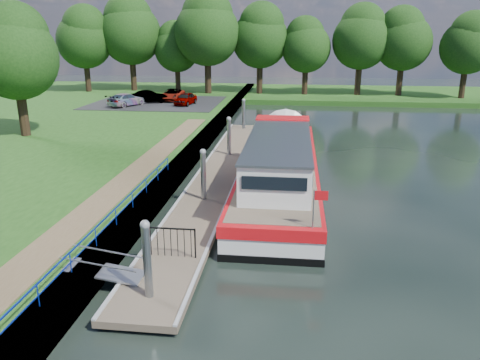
# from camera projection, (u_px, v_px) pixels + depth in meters

# --- Properties ---
(ground) EXTENTS (160.00, 160.00, 0.00)m
(ground) POSITION_uv_depth(u_px,v_px,m) (155.00, 298.00, 15.19)
(ground) COLOR black
(ground) RESTS_ON ground
(bank_edge) EXTENTS (1.10, 90.00, 0.78)m
(bank_edge) POSITION_uv_depth(u_px,v_px,m) (184.00, 163.00, 29.56)
(bank_edge) COLOR #473D2D
(bank_edge) RESTS_ON ground
(far_bank) EXTENTS (60.00, 18.00, 0.60)m
(far_bank) POSITION_uv_depth(u_px,v_px,m) (353.00, 94.00, 63.02)
(far_bank) COLOR #1D4814
(far_bank) RESTS_ON ground
(footpath) EXTENTS (1.60, 40.00, 0.05)m
(footpath) POSITION_uv_depth(u_px,v_px,m) (114.00, 191.00, 23.01)
(footpath) COLOR brown
(footpath) RESTS_ON riverbank
(carpark) EXTENTS (14.00, 12.00, 0.06)m
(carpark) POSITION_uv_depth(u_px,v_px,m) (157.00, 103.00, 52.16)
(carpark) COLOR black
(carpark) RESTS_ON riverbank
(blue_fence) EXTENTS (0.04, 18.04, 0.72)m
(blue_fence) POSITION_uv_depth(u_px,v_px,m) (106.00, 222.00, 17.94)
(blue_fence) COLOR #0C2DBF
(blue_fence) RESTS_ON riverbank
(pontoon) EXTENTS (2.50, 30.00, 0.56)m
(pontoon) POSITION_uv_depth(u_px,v_px,m) (219.00, 177.00, 27.45)
(pontoon) COLOR brown
(pontoon) RESTS_ON ground
(mooring_piles) EXTENTS (0.30, 27.30, 3.55)m
(mooring_piles) POSITION_uv_depth(u_px,v_px,m) (218.00, 158.00, 27.12)
(mooring_piles) COLOR gray
(mooring_piles) RESTS_ON ground
(gangway) EXTENTS (2.58, 1.00, 0.92)m
(gangway) POSITION_uv_depth(u_px,v_px,m) (105.00, 271.00, 15.68)
(gangway) COLOR #A5A8AD
(gangway) RESTS_ON ground
(gate_panel) EXTENTS (1.85, 0.05, 1.15)m
(gate_panel) POSITION_uv_depth(u_px,v_px,m) (171.00, 238.00, 16.93)
(gate_panel) COLOR black
(gate_panel) RESTS_ON ground
(barge) EXTENTS (4.36, 21.15, 4.78)m
(barge) POSITION_uv_depth(u_px,v_px,m) (280.00, 163.00, 26.93)
(barge) COLOR black
(barge) RESTS_ON ground
(horizon_trees) EXTENTS (54.38, 10.03, 12.87)m
(horizon_trees) POSITION_uv_depth(u_px,v_px,m) (250.00, 35.00, 59.09)
(horizon_trees) COLOR #332316
(horizon_trees) RESTS_ON ground
(bank_tree_a) EXTENTS (6.12, 6.12, 9.72)m
(bank_tree_a) POSITION_uv_depth(u_px,v_px,m) (15.00, 50.00, 33.87)
(bank_tree_a) COLOR #332316
(bank_tree_a) RESTS_ON riverbank
(car_a) EXTENTS (2.08, 3.94, 1.28)m
(car_a) POSITION_uv_depth(u_px,v_px,m) (186.00, 99.00, 50.26)
(car_a) COLOR #999999
(car_a) RESTS_ON carpark
(car_b) EXTENTS (4.31, 2.85, 1.34)m
(car_b) POSITION_uv_depth(u_px,v_px,m) (150.00, 97.00, 51.64)
(car_b) COLOR #999999
(car_b) RESTS_ON carpark
(car_c) EXTENTS (3.48, 4.93, 1.33)m
(car_c) POSITION_uv_depth(u_px,v_px,m) (126.00, 100.00, 49.43)
(car_c) COLOR #999999
(car_c) RESTS_ON carpark
(car_d) EXTENTS (2.20, 4.68, 1.29)m
(car_d) POSITION_uv_depth(u_px,v_px,m) (172.00, 95.00, 53.41)
(car_d) COLOR #999999
(car_d) RESTS_ON carpark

